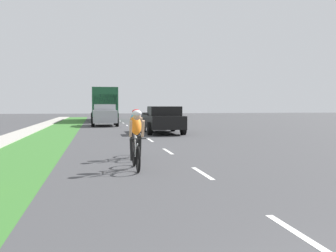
# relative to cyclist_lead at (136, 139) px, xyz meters

# --- Properties ---
(ground_plane) EXTENTS (120.00, 120.00, 0.00)m
(ground_plane) POSITION_rel_cyclist_lead_xyz_m (1.57, 11.47, -0.81)
(ground_plane) COLOR #424244
(grass_verge) EXTENTS (2.58, 70.00, 0.01)m
(grass_verge) POSITION_rel_cyclist_lead_xyz_m (-3.47, 11.47, -0.81)
(grass_verge) COLOR #38722D
(grass_verge) RESTS_ON ground_plane
(sidewalk_concrete) EXTENTS (1.38, 70.00, 0.10)m
(sidewalk_concrete) POSITION_rel_cyclist_lead_xyz_m (-5.45, 11.47, -0.81)
(sidewalk_concrete) COLOR #B2ADA3
(sidewalk_concrete) RESTS_ON ground_plane
(lane_markings_center) EXTENTS (0.12, 53.13, 0.01)m
(lane_markings_center) POSITION_rel_cyclist_lead_xyz_m (1.57, 15.47, -0.81)
(lane_markings_center) COLOR white
(lane_markings_center) RESTS_ON ground_plane
(cyclist_lead) EXTENTS (0.42, 1.72, 1.58)m
(cyclist_lead) POSITION_rel_cyclist_lead_xyz_m (0.00, 0.00, 0.00)
(cyclist_lead) COLOR black
(cyclist_lead) RESTS_ON ground_plane
(cyclist_trailing) EXTENTS (0.42, 1.72, 1.58)m
(cyclist_trailing) POSITION_rel_cyclist_lead_xyz_m (0.21, 2.21, 0.00)
(cyclist_trailing) COLOR black
(cyclist_trailing) RESTS_ON ground_plane
(pickup_black) EXTENTS (2.22, 5.10, 1.64)m
(pickup_black) POSITION_rel_cyclist_lead_xyz_m (2.97, 13.01, 0.02)
(pickup_black) COLOR black
(pickup_black) RESTS_ON ground_plane
(suv_silver) EXTENTS (2.15, 4.70, 1.79)m
(suv_silver) POSITION_rel_cyclist_lead_xyz_m (-0.30, 22.34, 0.14)
(suv_silver) COLOR #A5A8AD
(suv_silver) RESTS_ON ground_plane
(bus_dark_green) EXTENTS (2.78, 11.60, 3.48)m
(bus_dark_green) POSITION_rel_cyclist_lead_xyz_m (-0.11, 33.18, 1.17)
(bus_dark_green) COLOR #194C2D
(bus_dark_green) RESTS_ON ground_plane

